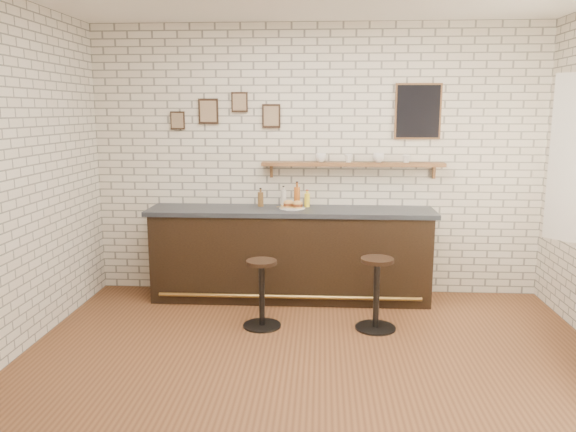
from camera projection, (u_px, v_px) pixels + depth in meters
The scene contains 17 objects.
ground at pixel (312, 366), 4.59m from camera, with size 5.00×5.00×0.00m, color brown.
bar_counter at pixel (291, 254), 6.18m from camera, with size 3.10×0.65×1.01m.
sandwich_plate at pixel (292, 208), 6.10m from camera, with size 0.28×0.28×0.01m, color white.
ciabatta_sandwich at pixel (293, 204), 6.09m from camera, with size 0.23×0.16×0.07m.
potato_chips at pixel (291, 207), 6.10m from camera, with size 0.27×0.19×0.00m.
bitters_bottle_brown at pixel (261, 199), 6.23m from camera, with size 0.06×0.06×0.21m.
bitters_bottle_white at pixel (284, 198), 6.21m from camera, with size 0.06×0.06×0.23m.
bitters_bottle_amber at pixel (297, 196), 6.20m from camera, with size 0.07×0.07×0.28m.
condiment_bottle_yellow at pixel (307, 200), 6.20m from camera, with size 0.06×0.06×0.19m.
bar_stool_left at pixel (262, 291), 5.38m from camera, with size 0.37×0.37×0.66m.
bar_stool_right at pixel (376, 291), 5.32m from camera, with size 0.39×0.39×0.70m.
wall_shelf at pixel (352, 164), 6.15m from camera, with size 2.00×0.18×0.18m.
shelf_cup_a at pixel (321, 158), 6.16m from camera, with size 0.12×0.12×0.10m, color white.
shelf_cup_b at pixel (349, 158), 6.14m from camera, with size 0.10×0.10×0.09m, color white.
shelf_cup_c at pixel (379, 158), 6.12m from camera, with size 0.13×0.13×0.10m, color white.
shelf_cup_d at pixel (406, 159), 6.11m from camera, with size 0.09×0.09×0.08m, color white.
back_wall_decor at pixel (337, 112), 6.14m from camera, with size 2.96×0.02×0.56m.
Camera 1 is at (0.06, -4.28, 2.06)m, focal length 35.00 mm.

